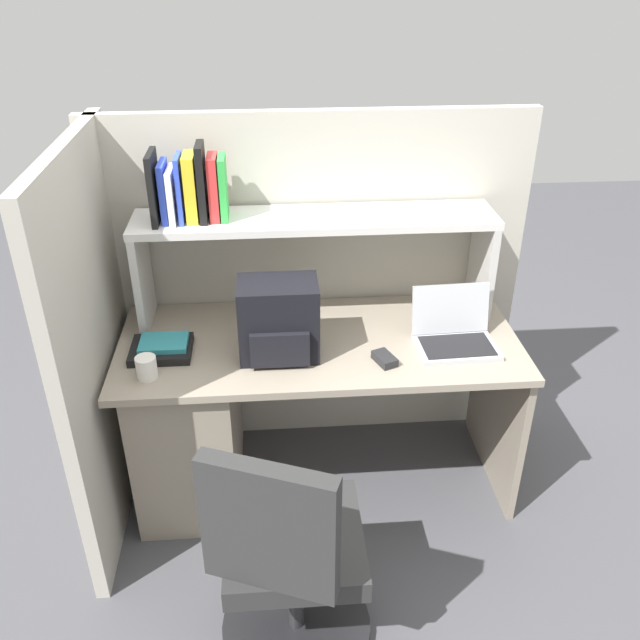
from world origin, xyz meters
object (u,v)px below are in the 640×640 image
(backpack, at_px, (279,321))
(office_chair, at_px, (289,566))
(paper_cup, at_px, (146,367))
(laptop, at_px, (454,333))
(computer_mouse, at_px, (385,359))

(backpack, distance_m, office_chair, 0.87)
(backpack, bearing_deg, paper_cup, -166.05)
(backpack, xyz_separation_m, office_chair, (-0.00, -0.73, -0.48))
(backpack, bearing_deg, office_chair, -90.08)
(backpack, bearing_deg, laptop, 1.88)
(laptop, xyz_separation_m, computer_mouse, (-0.29, -0.11, -0.03))
(backpack, distance_m, computer_mouse, 0.43)
(backpack, height_order, paper_cup, backpack)
(computer_mouse, relative_size, office_chair, 0.11)
(backpack, height_order, office_chair, backpack)
(laptop, bearing_deg, computer_mouse, -158.76)
(backpack, relative_size, computer_mouse, 2.92)
(laptop, distance_m, computer_mouse, 0.32)
(laptop, relative_size, paper_cup, 3.73)
(office_chair, bearing_deg, laptop, -110.95)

